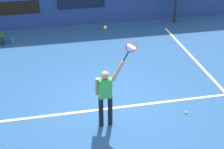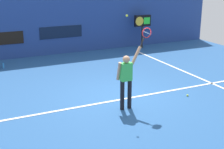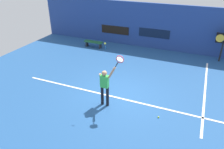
{
  "view_description": "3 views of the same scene",
  "coord_description": "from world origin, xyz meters",
  "px_view_note": "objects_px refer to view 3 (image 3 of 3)",
  "views": [
    {
      "loc": [
        -1.58,
        -8.12,
        5.73
      ],
      "look_at": [
        -0.06,
        -0.68,
        1.41
      ],
      "focal_mm": 52.88,
      "sensor_mm": 36.0,
      "label": 1
    },
    {
      "loc": [
        -4.62,
        -9.17,
        4.03
      ],
      "look_at": [
        -0.67,
        -0.78,
        1.1
      ],
      "focal_mm": 52.01,
      "sensor_mm": 36.0,
      "label": 2
    },
    {
      "loc": [
        3.07,
        -8.06,
        5.67
      ],
      "look_at": [
        -0.12,
        -0.58,
        1.36
      ],
      "focal_mm": 34.53,
      "sensor_mm": 36.0,
      "label": 3
    }
  ],
  "objects_px": {
    "tennis_ball": "(105,44)",
    "scoreboard_clock": "(224,40)",
    "water_bottle": "(106,47)",
    "spare_ball": "(159,117)",
    "tennis_player": "(105,85)",
    "tennis_racket": "(119,60)",
    "court_bench": "(93,43)"
  },
  "relations": [
    {
      "from": "tennis_racket",
      "to": "water_bottle",
      "type": "bearing_deg",
      "value": 119.09
    },
    {
      "from": "scoreboard_clock",
      "to": "tennis_ball",
      "type": "bearing_deg",
      "value": -123.58
    },
    {
      "from": "tennis_player",
      "to": "scoreboard_clock",
      "type": "xyz_separation_m",
      "value": [
        4.71,
        7.12,
        0.41
      ]
    },
    {
      "from": "tennis_racket",
      "to": "tennis_ball",
      "type": "xyz_separation_m",
      "value": [
        -0.63,
        0.05,
        0.56
      ]
    },
    {
      "from": "tennis_ball",
      "to": "scoreboard_clock",
      "type": "bearing_deg",
      "value": 56.42
    },
    {
      "from": "tennis_ball",
      "to": "water_bottle",
      "type": "relative_size",
      "value": 0.28
    },
    {
      "from": "tennis_ball",
      "to": "scoreboard_clock",
      "type": "relative_size",
      "value": 0.04
    },
    {
      "from": "spare_ball",
      "to": "water_bottle",
      "type": "bearing_deg",
      "value": 129.99
    },
    {
      "from": "court_bench",
      "to": "water_bottle",
      "type": "xyz_separation_m",
      "value": [
        0.98,
        0.0,
        -0.22
      ]
    },
    {
      "from": "court_bench",
      "to": "spare_ball",
      "type": "relative_size",
      "value": 20.59
    },
    {
      "from": "tennis_ball",
      "to": "spare_ball",
      "type": "bearing_deg",
      "value": -0.51
    },
    {
      "from": "tennis_racket",
      "to": "spare_ball",
      "type": "bearing_deg",
      "value": 1.06
    },
    {
      "from": "court_bench",
      "to": "spare_ball",
      "type": "distance_m",
      "value": 8.78
    },
    {
      "from": "tennis_ball",
      "to": "court_bench",
      "type": "bearing_deg",
      "value": 121.74
    },
    {
      "from": "tennis_ball",
      "to": "court_bench",
      "type": "xyz_separation_m",
      "value": [
        -3.83,
        6.19,
        -2.51
      ]
    },
    {
      "from": "spare_ball",
      "to": "court_bench",
      "type": "bearing_deg",
      "value": 134.92
    },
    {
      "from": "tennis_racket",
      "to": "spare_ball",
      "type": "distance_m",
      "value": 2.85
    },
    {
      "from": "tennis_player",
      "to": "spare_ball",
      "type": "distance_m",
      "value": 2.58
    },
    {
      "from": "water_bottle",
      "to": "spare_ball",
      "type": "xyz_separation_m",
      "value": [
        5.21,
        -6.21,
        -0.09
      ]
    },
    {
      "from": "tennis_player",
      "to": "tennis_racket",
      "type": "xyz_separation_m",
      "value": [
        0.65,
        -0.0,
        1.28
      ]
    },
    {
      "from": "tennis_racket",
      "to": "spare_ball",
      "type": "xyz_separation_m",
      "value": [
        1.74,
        0.03,
        -2.26
      ]
    },
    {
      "from": "water_bottle",
      "to": "spare_ball",
      "type": "bearing_deg",
      "value": -50.01
    },
    {
      "from": "water_bottle",
      "to": "tennis_player",
      "type": "bearing_deg",
      "value": -65.63
    },
    {
      "from": "tennis_racket",
      "to": "water_bottle",
      "type": "distance_m",
      "value": 7.47
    },
    {
      "from": "water_bottle",
      "to": "spare_ball",
      "type": "relative_size",
      "value": 3.53
    },
    {
      "from": "tennis_racket",
      "to": "tennis_ball",
      "type": "relative_size",
      "value": 9.03
    },
    {
      "from": "spare_ball",
      "to": "tennis_racket",
      "type": "bearing_deg",
      "value": -178.94
    },
    {
      "from": "tennis_player",
      "to": "tennis_racket",
      "type": "relative_size",
      "value": 3.17
    },
    {
      "from": "tennis_player",
      "to": "tennis_ball",
      "type": "height_order",
      "value": "tennis_ball"
    },
    {
      "from": "tennis_player",
      "to": "court_bench",
      "type": "xyz_separation_m",
      "value": [
        -3.81,
        6.24,
        -0.67
      ]
    },
    {
      "from": "tennis_racket",
      "to": "court_bench",
      "type": "height_order",
      "value": "tennis_racket"
    },
    {
      "from": "tennis_ball",
      "to": "water_bottle",
      "type": "distance_m",
      "value": 7.34
    }
  ]
}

